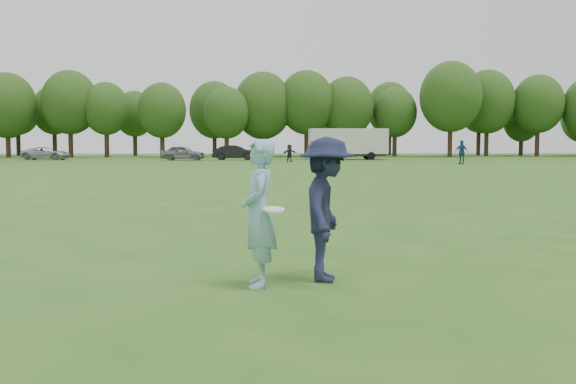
% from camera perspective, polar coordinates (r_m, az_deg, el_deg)
% --- Properties ---
extents(ground, '(200.00, 200.00, 0.00)m').
position_cam_1_polar(ground, '(8.94, -5.50, -7.42)').
color(ground, '#285518').
rests_on(ground, ground).
extents(thrower, '(0.46, 0.69, 1.84)m').
position_cam_1_polar(thrower, '(8.39, -2.49, -1.81)').
color(thrower, '#82B5CA').
rests_on(thrower, ground).
extents(defender, '(0.93, 1.33, 1.88)m').
position_cam_1_polar(defender, '(8.73, 3.28, -1.46)').
color(defender, '#1B203B').
rests_on(defender, ground).
extents(player_far_b, '(1.14, 1.18, 1.98)m').
position_cam_1_polar(player_far_b, '(56.87, 14.47, 3.29)').
color(player_far_b, '#21517E').
rests_on(player_far_b, ground).
extents(player_far_d, '(1.54, 1.10, 1.61)m').
position_cam_1_polar(player_far_d, '(61.31, 0.14, 3.31)').
color(player_far_d, black).
rests_on(player_far_d, ground).
extents(car_c, '(4.97, 2.77, 1.31)m').
position_cam_1_polar(car_c, '(72.85, -19.80, 3.09)').
color(car_c, '#9D9CA1').
rests_on(car_c, ground).
extents(car_e, '(4.47, 2.16, 1.47)m').
position_cam_1_polar(car_e, '(67.80, -8.90, 3.29)').
color(car_e, slate).
rests_on(car_e, ground).
extents(car_f, '(4.70, 2.14, 1.50)m').
position_cam_1_polar(car_f, '(68.36, -4.49, 3.34)').
color(car_f, black).
rests_on(car_f, ground).
extents(field_cone, '(0.28, 0.28, 0.30)m').
position_cam_1_polar(field_cone, '(60.36, 17.71, 2.47)').
color(field_cone, orange).
rests_on(field_cone, ground).
extents(disc_in_play, '(0.33, 0.33, 0.08)m').
position_cam_1_polar(disc_in_play, '(8.18, -1.23, -1.50)').
color(disc_in_play, white).
rests_on(disc_in_play, ground).
extents(cargo_trailer, '(9.00, 2.75, 3.20)m').
position_cam_1_polar(cargo_trailer, '(69.94, 5.10, 4.20)').
color(cargo_trailer, silver).
rests_on(cargo_trailer, ground).
extents(treeline, '(130.35, 18.39, 11.74)m').
position_cam_1_polar(treeline, '(85.81, -2.19, 7.22)').
color(treeline, '#332114').
rests_on(treeline, ground).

